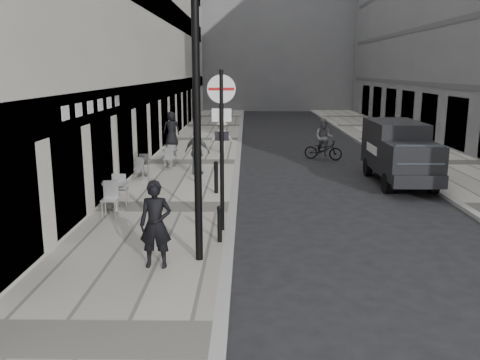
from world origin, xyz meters
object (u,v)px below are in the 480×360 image
object	(u,v)px
panel_van	(398,149)
walking_man	(156,224)
lamppost	(197,98)
sign_post	(222,130)
cyclist	(323,144)

from	to	relation	value
panel_van	walking_man	bearing A→B (deg)	-130.16
panel_van	lamppost	bearing A→B (deg)	-128.20
sign_post	panel_van	distance (m)	8.83
walking_man	lamppost	bearing A→B (deg)	28.30
walking_man	sign_post	distance (m)	3.25
walking_man	cyclist	xyz separation A→B (m)	(5.45, 13.67, -0.28)
lamppost	panel_van	distance (m)	10.77
panel_van	sign_post	bearing A→B (deg)	-134.73
walking_man	sign_post	xyz separation A→B (m)	(1.24, 2.50, 1.65)
panel_van	cyclist	world-z (taller)	panel_van
lamppost	panel_van	bearing A→B (deg)	51.15
walking_man	lamppost	distance (m)	2.71
walking_man	lamppost	world-z (taller)	lamppost
walking_man	cyclist	world-z (taller)	walking_man
sign_post	cyclist	size ratio (longest dim) A/B	2.08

